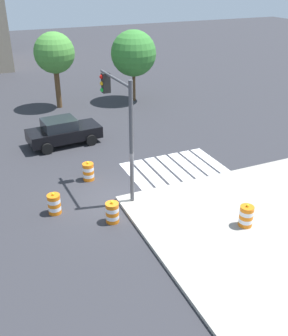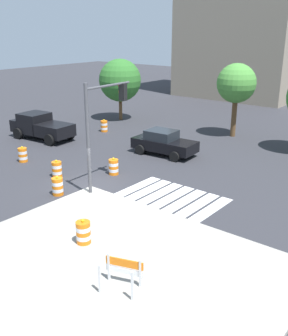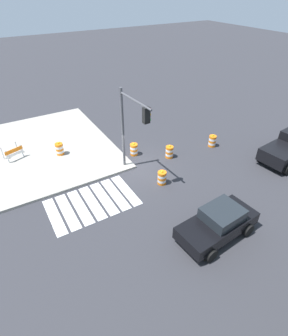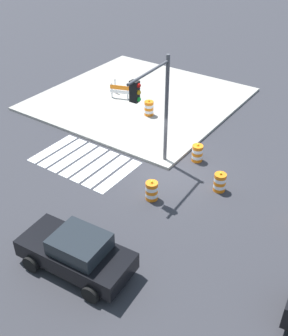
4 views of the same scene
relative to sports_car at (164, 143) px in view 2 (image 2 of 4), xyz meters
The scene contains 15 objects.
ground_plane 7.41m from the sports_car, 85.04° to the right, with size 120.00×120.00×0.00m, color #2D2D33.
sidewalk_corner 14.91m from the sports_car, 63.54° to the right, with size 12.00×12.00×0.15m, color #9E998E.
crosswalk_stripes 7.26m from the sports_car, 50.04° to the right, with size 5.10×3.20×0.02m.
sports_car is the anchor object (origin of this frame).
pickup_truck 10.10m from the sports_car, 164.34° to the right, with size 5.31×2.74×1.92m.
traffic_barrel_near_corner 7.72m from the sports_car, 165.72° to the left, with size 0.56×0.56×1.02m.
traffic_barrel_crosswalk_end 7.63m from the sports_car, 106.46° to the right, with size 0.56×0.56×1.02m.
traffic_barrel_median_near 4.99m from the sports_car, 89.23° to the right, with size 0.56×0.56×1.02m.
traffic_barrel_median_far 9.16m from the sports_car, 130.90° to the right, with size 0.56×0.56×1.02m.
traffic_barrel_far_curb 8.96m from the sports_car, 90.55° to the right, with size 0.56×0.56×1.02m.
traffic_barrel_on_sidewalk 12.53m from the sports_car, 67.89° to the right, with size 0.56×0.56×1.02m.
construction_barricade 14.86m from the sports_car, 58.63° to the right, with size 1.42×1.14×1.00m.
traffic_light_pole 7.56m from the sports_car, 80.21° to the right, with size 0.50×3.29×5.50m.
street_tree_streetside_near 11.60m from the sports_car, 147.17° to the left, with size 3.78×3.78×5.48m.
street_tree_streetside_far 8.05m from the sports_car, 79.14° to the left, with size 2.96×2.96×5.59m.
Camera 2 is at (14.53, -13.40, 8.08)m, focal length 42.62 mm.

